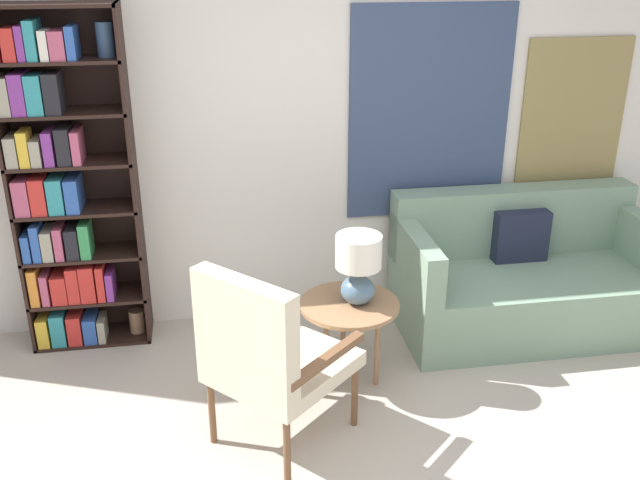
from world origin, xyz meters
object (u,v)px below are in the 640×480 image
object	(u,v)px
couch	(523,279)
table_lamp	(358,264)
bookshelf	(64,191)
armchair	(266,351)
side_table	(349,310)

from	to	relation	value
couch	table_lamp	bearing A→B (deg)	-158.64
bookshelf	table_lamp	bearing A→B (deg)	-24.07
armchair	table_lamp	world-z (taller)	armchair
bookshelf	side_table	world-z (taller)	bookshelf
armchair	couch	xyz separation A→B (m)	(1.79, 1.00, -0.23)
armchair	table_lamp	bearing A→B (deg)	42.67
bookshelf	table_lamp	distance (m)	1.81
armchair	table_lamp	xyz separation A→B (m)	(0.56, 0.52, 0.18)
armchair	table_lamp	distance (m)	0.79
armchair	couch	size ratio (longest dim) A/B	0.60
armchair	couch	distance (m)	2.07
couch	table_lamp	world-z (taller)	table_lamp
armchair	side_table	distance (m)	0.75
bookshelf	couch	distance (m)	2.96
couch	armchair	bearing A→B (deg)	-150.82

